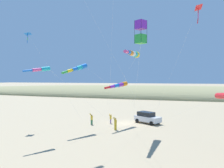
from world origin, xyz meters
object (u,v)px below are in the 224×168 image
kite_windsock_small_distant (41,69)px  cooler_box (152,119)px  kite_box_checkered_midright (141,32)px  kite_windsock_black_fish_shape (78,68)px  kite_delta_orange_high_right (198,8)px  person_adult_flyer (115,123)px  parked_car (147,117)px  kite_windsock_yellow_midlevel (133,54)px  person_child_green_jacket (92,118)px  person_child_grey_jacket (111,118)px  kite_delta_purple_drifting (28,35)px  kite_windsock_green_low_center (119,85)px

kite_windsock_small_distant → cooler_box: bearing=-32.0°
kite_box_checkered_midright → kite_windsock_black_fish_shape: size_ratio=1.04×
kite_box_checkered_midright → kite_delta_orange_high_right: (8.93, -4.89, 4.14)m
person_adult_flyer → parked_car: bearing=-29.7°
kite_box_checkered_midright → kite_windsock_black_fish_shape: 15.15m
kite_windsock_yellow_midlevel → kite_windsock_small_distant: size_ratio=0.98×
kite_delta_orange_high_right → kite_windsock_black_fish_shape: kite_delta_orange_high_right is taller
person_child_green_jacket → person_child_grey_jacket: bearing=-55.6°
kite_box_checkered_midright → kite_delta_purple_drifting: bearing=62.0°
parked_car → kite_delta_orange_high_right: bearing=-140.5°
parked_car → kite_windsock_green_low_center: size_ratio=0.52×
kite_windsock_yellow_midlevel → parked_car: bearing=-4.2°
kite_box_checkered_midright → kite_windsock_small_distant: kite_box_checkered_midright is taller
kite_windsock_yellow_midlevel → kite_windsock_green_low_center: (5.16, 3.41, -4.25)m
person_child_green_jacket → kite_delta_orange_high_right: 21.64m
person_child_green_jacket → kite_delta_purple_drifting: (-3.28, 9.35, 13.23)m
kite_windsock_green_low_center → kite_windsock_small_distant: (-11.40, 6.18, 2.09)m
kite_windsock_yellow_midlevel → kite_delta_purple_drifting: bearing=87.2°
kite_windsock_yellow_midlevel → kite_windsock_green_low_center: bearing=33.5°
person_child_grey_jacket → kite_delta_orange_high_right: size_ratio=0.10×
person_adult_flyer → kite_windsock_yellow_midlevel: (-1.74, -2.95, 9.53)m
kite_box_checkered_midright → person_child_green_jacket: bearing=37.2°
kite_windsock_black_fish_shape → person_child_grey_jacket: bearing=-29.6°
person_child_grey_jacket → kite_delta_purple_drifting: bearing=112.9°
cooler_box → person_child_grey_jacket: person_child_grey_jacket is taller
kite_windsock_green_low_center → parked_car: bearing=-55.5°
person_child_grey_jacket → person_child_green_jacket: bearing=124.4°
kite_windsock_yellow_midlevel → kite_delta_orange_high_right: (-0.77, -7.74, 4.84)m
parked_car → kite_delta_orange_high_right: kite_delta_orange_high_right is taller
parked_car → kite_delta_orange_high_right: size_ratio=0.29×
kite_windsock_yellow_midlevel → kite_box_checkered_midright: kite_box_checkered_midright is taller
kite_box_checkered_midright → person_adult_flyer: bearing=26.9°
kite_delta_purple_drifting → kite_windsock_black_fish_shape: kite_delta_purple_drifting is taller
kite_windsock_black_fish_shape → kite_windsock_small_distant: kite_windsock_black_fish_shape is taller
kite_delta_purple_drifting → kite_windsock_green_low_center: size_ratio=1.61×
kite_box_checkered_midright → kite_delta_orange_high_right: bearing=-28.7°
kite_delta_orange_high_right → kite_delta_purple_drifting: (1.60, 24.73, -1.18)m
person_child_grey_jacket → kite_windsock_yellow_midlevel: (-5.88, -5.06, 9.66)m
cooler_box → kite_delta_orange_high_right: size_ratio=0.04×
kite_windsock_green_low_center → person_child_green_jacket: bearing=103.9°
person_child_grey_jacket → kite_box_checkered_midright: 20.31m
person_adult_flyer → kite_windsock_yellow_midlevel: size_ratio=0.17×
cooler_box → kite_windsock_green_low_center: kite_windsock_green_low_center is taller
kite_windsock_small_distant → person_child_grey_jacket: bearing=-20.5°
kite_delta_purple_drifting → person_adult_flyer: bearing=-86.3°
person_adult_flyer → kite_windsock_small_distant: (-7.98, 6.64, 7.37)m
kite_windsock_green_low_center → kite_windsock_black_fish_shape: 7.17m
person_adult_flyer → kite_windsock_small_distant: size_ratio=0.17×
cooler_box → kite_box_checkered_midright: size_ratio=0.04×
person_child_grey_jacket → kite_windsock_small_distant: size_ratio=0.14×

